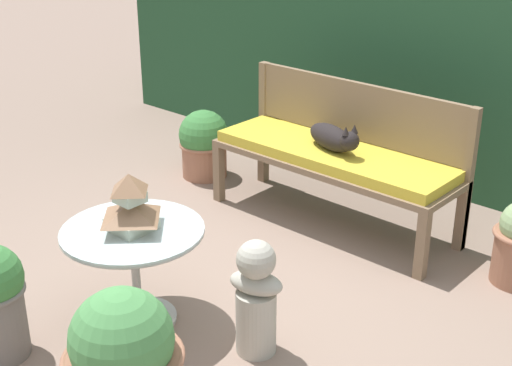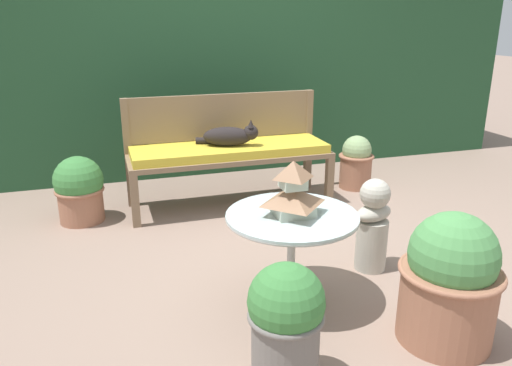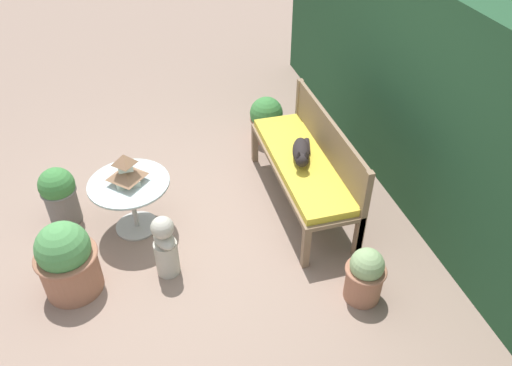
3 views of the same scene
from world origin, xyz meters
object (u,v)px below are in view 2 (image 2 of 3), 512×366
Objects in this scene: potted_plant_bench_left at (356,162)px; potted_plant_hedge_corner at (450,281)px; patio_table at (292,233)px; cat at (230,136)px; garden_bench at (230,154)px; pagoda_birdhouse at (293,192)px; potted_plant_patio_mid at (79,189)px; garden_bust at (373,225)px; potted_plant_table_far at (286,325)px.

potted_plant_hedge_corner is (-0.70, -2.22, 0.08)m from potted_plant_bench_left.
cat is at bearing 87.33° from patio_table.
patio_table is at bearing -92.52° from garden_bench.
potted_plant_bench_left is at bearing 22.47° from cat.
pagoda_birdhouse is at bearing -127.86° from potted_plant_bench_left.
potted_plant_patio_mid is at bearing 125.51° from pagoda_birdhouse.
garden_bust is 1.15× the size of potted_plant_patio_mid.
garden_bench is 2.85× the size of potted_plant_table_far.
cat is 1.28m from potted_plant_bench_left.
garden_bench is 5.65× the size of pagoda_birdhouse.
potted_plant_patio_mid is 2.74m from potted_plant_hedge_corner.
garden_bust is at bearing -114.81° from potted_plant_bench_left.
potted_plant_bench_left is (1.23, 0.10, -0.20)m from garden_bench.
potted_plant_patio_mid is (-2.43, -0.09, 0.01)m from potted_plant_bench_left.
potted_plant_bench_left is at bearing 72.48° from potted_plant_hedge_corner.
potted_plant_bench_left is at bearing 2.07° from potted_plant_patio_mid.
garden_bench is at bearing 121.94° from cat.
patio_table is 2.12m from potted_plant_bench_left.
garden_bench is 2.50× the size of potted_plant_hedge_corner.
garden_bench is 1.21m from potted_plant_patio_mid.
pagoda_birdhouse is at bearing 66.74° from potted_plant_table_far.
potted_plant_bench_left is at bearing 52.14° from pagoda_birdhouse.
potted_plant_hedge_corner is at bearing -58.60° from cat.
cat is at bearing 81.08° from potted_plant_table_far.
cat is 1.49m from garden_bust.
potted_plant_table_far is (-0.90, -0.84, 0.01)m from garden_bust.
potted_plant_table_far is (-0.34, -2.19, -0.29)m from cat.
potted_plant_patio_mid is at bearing 124.58° from garden_bust.
patio_table is at bearing -178.61° from garden_bust.
pagoda_birdhouse reaches higher than garden_bust.
garden_bench reaches higher than potted_plant_bench_left.
potted_plant_patio_mid is (-1.20, 0.01, -0.19)m from garden_bench.
garden_bust is at bearing 43.30° from potted_plant_table_far.
garden_bench is 3.43× the size of cat.
potted_plant_bench_left is 0.85× the size of potted_plant_table_far.
garden_bench is at bearing 81.22° from potted_plant_table_far.
potted_plant_patio_mid is (-1.20, 0.02, -0.34)m from cat.
potted_plant_hedge_corner is (0.53, -2.12, -0.13)m from garden_bench.
cat is 0.73× the size of potted_plant_hedge_corner.
patio_table is 1.37× the size of potted_plant_patio_mid.
potted_plant_hedge_corner is 1.14× the size of potted_plant_table_far.
garden_bust is at bearing 88.05° from potted_plant_hedge_corner.
garden_bench is 2.19m from potted_plant_hedge_corner.
garden_bust is 1.23m from potted_plant_table_far.
garden_bust reaches higher than potted_plant_bench_left.
potted_plant_table_far is at bearing -68.83° from potted_plant_patio_mid.
cat is at bearing -75.45° from garden_bench.
potted_plant_patio_mid is (-1.13, 1.58, -0.39)m from pagoda_birdhouse.
potted_plant_patio_mid is at bearing 179.60° from garden_bench.
cat reaches higher than potted_plant_hedge_corner.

